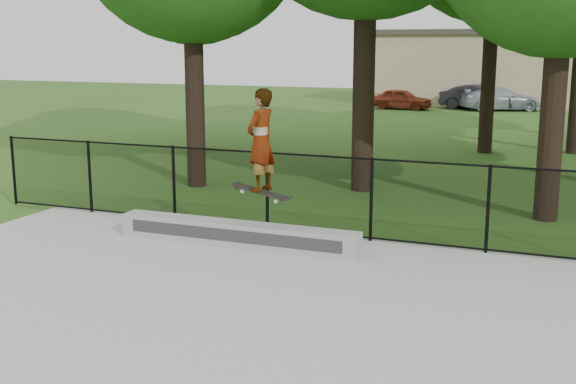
# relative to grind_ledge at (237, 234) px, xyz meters

# --- Properties ---
(concrete_slab) EXTENTS (14.00, 12.00, 0.06)m
(concrete_slab) POSITION_rel_grind_ledge_xyz_m (2.05, -4.70, -0.24)
(concrete_slab) COLOR #A6A6A1
(concrete_slab) RESTS_ON ground
(grind_ledge) EXTENTS (4.40, 0.40, 0.42)m
(grind_ledge) POSITION_rel_grind_ledge_xyz_m (0.00, 0.00, 0.00)
(grind_ledge) COLOR #A2A29E
(grind_ledge) RESTS_ON concrete_slab
(car_a) EXTENTS (3.37, 1.64, 1.11)m
(car_a) POSITION_rel_grind_ledge_xyz_m (-3.67, 27.98, 0.29)
(car_a) COLOR maroon
(car_a) RESTS_ON ground
(car_b) EXTENTS (3.72, 1.76, 1.31)m
(car_b) POSITION_rel_grind_ledge_xyz_m (0.19, 29.45, 0.38)
(car_b) COLOR black
(car_b) RESTS_ON ground
(car_c) EXTENTS (4.21, 3.08, 1.22)m
(car_c) POSITION_rel_grind_ledge_xyz_m (1.41, 29.21, 0.34)
(car_c) COLOR #979DAB
(car_c) RESTS_ON ground
(skater_airborne) EXTENTS (0.83, 0.68, 1.84)m
(skater_airborne) POSITION_rel_grind_ledge_xyz_m (0.56, -0.20, 1.66)
(skater_airborne) COLOR black
(skater_airborne) RESTS_ON ground
(chainlink_fence) EXTENTS (16.06, 0.06, 1.50)m
(chainlink_fence) POSITION_rel_grind_ledge_xyz_m (2.05, 1.20, 0.54)
(chainlink_fence) COLOR black
(chainlink_fence) RESTS_ON concrete_slab
(distant_building) EXTENTS (12.40, 6.40, 4.30)m
(distant_building) POSITION_rel_grind_ledge_xyz_m (0.05, 33.30, 1.89)
(distant_building) COLOR #CABA8E
(distant_building) RESTS_ON ground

